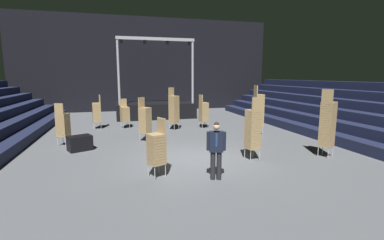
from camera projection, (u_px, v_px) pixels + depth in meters
ground_plane at (192, 159)px, 10.35m from camera, size 22.00×30.00×0.10m
arena_end_wall at (148, 65)px, 24.01m from camera, size 22.00×0.30×8.00m
bleacher_bank_right at (361, 111)px, 13.31m from camera, size 4.50×24.00×2.70m
stage_riser at (155, 109)px, 20.37m from camera, size 5.56×3.10×5.57m
man_with_tie at (216, 147)px, 8.02m from camera, size 0.57×0.34×1.73m
chair_stack_front_left at (253, 129)px, 9.96m from camera, size 0.50×0.50×2.31m
chair_stack_front_right at (125, 114)px, 16.06m from camera, size 0.56×0.56×1.71m
chair_stack_mid_left at (328, 124)px, 10.28m from camera, size 0.59×0.59×2.56m
chair_stack_mid_right at (145, 120)px, 12.81m from camera, size 0.62×0.62×2.05m
chair_stack_mid_centre at (157, 148)px, 8.26m from camera, size 0.58×0.58×1.79m
chair_stack_rear_left at (63, 124)px, 12.05m from camera, size 0.58×0.58×1.88m
chair_stack_rear_right at (97, 112)px, 15.84m from camera, size 0.50×0.50×1.96m
chair_stack_rear_centre at (258, 110)px, 14.28m from camera, size 0.47×0.47×2.56m
chair_stack_aisle_left at (204, 111)px, 16.09m from camera, size 0.52×0.52×1.96m
chair_stack_aisle_right at (174, 109)px, 15.55m from camera, size 0.61×0.61×2.39m
equipment_road_case at (80, 143)px, 11.30m from camera, size 1.07×0.92×0.61m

